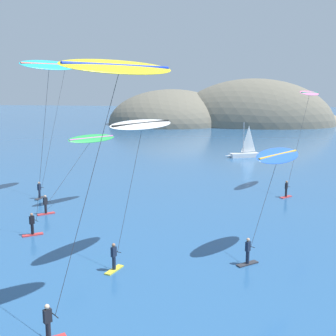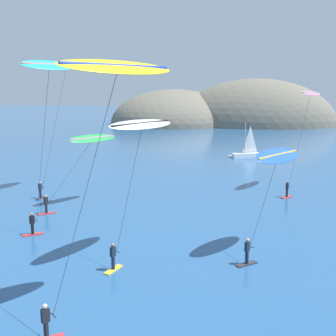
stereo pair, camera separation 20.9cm
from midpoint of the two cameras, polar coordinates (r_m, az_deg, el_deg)
The scene contains 9 objects.
headland_island at distance 145.15m, azimuth 7.79°, elevation 6.05°, with size 77.37×56.22×29.34m.
sailboat_near at distance 69.41m, azimuth 10.42°, elevation 1.94°, with size 5.75×3.47×5.70m.
kitesurfer_black at distance 46.12m, azimuth -13.71°, elevation 12.15°, with size 2.88×7.85×13.55m.
kitesurfer_blue at distance 28.17m, azimuth 14.62°, elevation 0.71°, with size 4.39×6.25×6.91m.
kitesurfer_green at distance 39.96m, azimuth -10.56°, elevation 3.17°, with size 5.22×7.73×6.62m.
kitesurfer_white at distance 26.22m, azimuth -3.57°, elevation 4.73°, with size 3.59×6.71×8.86m.
kitesurfer_cyan at distance 32.39m, azimuth -15.80°, elevation 11.34°, with size 3.75×4.44×12.88m.
kitesurfer_yellow at distance 19.04m, azimuth -7.10°, elevation 11.28°, with size 5.51×6.65×12.04m.
kitesurfer_pink at distance 47.93m, azimuth 18.67°, elevation 8.60°, with size 4.74×8.69×10.73m.
Camera 2 is at (5.17, -5.35, 10.53)m, focal length 45.00 mm.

